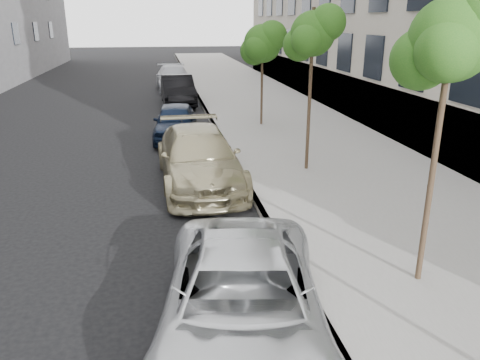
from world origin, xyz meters
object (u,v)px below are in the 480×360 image
object	(u,v)px
minivan	(243,302)
tree_near	(453,40)
tree_mid	(314,34)
suv	(199,158)
sedan_blue	(176,122)
sedan_black	(178,90)
sedan_rear	(174,78)
tree_far	(263,43)

from	to	relation	value
minivan	tree_near	bearing A→B (deg)	26.39
tree_mid	suv	world-z (taller)	tree_mid
sedan_blue	sedan_black	xyz separation A→B (m)	(0.43, 7.87, 0.10)
tree_near	sedan_blue	bearing A→B (deg)	108.14
tree_mid	sedan_rear	world-z (taller)	tree_mid
sedan_blue	minivan	bearing A→B (deg)	-83.67
tree_far	minivan	size ratio (longest dim) A/B	0.87
tree_mid	tree_far	xyz separation A→B (m)	(0.00, 6.50, -0.55)
sedan_blue	sedan_rear	world-z (taller)	sedan_rear
sedan_blue	suv	bearing A→B (deg)	-81.11
suv	sedan_blue	size ratio (longest dim) A/B	1.32
sedan_black	sedan_blue	bearing A→B (deg)	-95.25
sedan_black	sedan_rear	world-z (taller)	sedan_rear
suv	sedan_rear	bearing A→B (deg)	87.80
tree_near	minivan	distance (m)	4.90
tree_near	tree_far	distance (m)	13.02
tree_mid	minivan	bearing A→B (deg)	-113.89
tree_near	sedan_blue	size ratio (longest dim) A/B	1.20
tree_near	sedan_rear	xyz separation A→B (m)	(-3.33, 25.04, -3.36)
sedan_black	sedan_rear	distance (m)	5.69
sedan_rear	sedan_blue	bearing A→B (deg)	-94.09
tree_near	sedan_rear	bearing A→B (deg)	97.57
suv	sedan_black	distance (m)	13.33
tree_near	sedan_blue	distance (m)	12.56
tree_mid	sedan_blue	bearing A→B (deg)	127.08
tree_near	minivan	world-z (taller)	tree_near
tree_near	tree_far	size ratio (longest dim) A/B	1.13
tree_mid	minivan	distance (m)	8.88
tree_far	sedan_rear	bearing A→B (deg)	105.44
sedan_blue	sedan_rear	size ratio (longest dim) A/B	0.74
tree_near	tree_mid	world-z (taller)	tree_near
sedan_blue	sedan_black	size ratio (longest dim) A/B	0.84
tree_mid	sedan_black	bearing A→B (deg)	104.51
sedan_black	suv	bearing A→B (deg)	-92.09
minivan	suv	size ratio (longest dim) A/B	0.93
tree_mid	sedan_blue	size ratio (longest dim) A/B	1.18
minivan	suv	bearing A→B (deg)	99.47
tree_far	minivan	xyz separation A→B (m)	(-3.33, -14.01, -2.82)
tree_far	sedan_black	xyz separation A→B (m)	(-3.33, 6.35, -2.72)
tree_near	tree_far	world-z (taller)	tree_near
tree_far	sedan_blue	xyz separation A→B (m)	(-3.76, -1.52, -2.82)
sedan_blue	tree_mid	bearing A→B (deg)	-48.58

